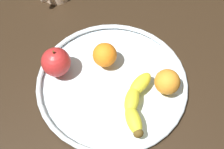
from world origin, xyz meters
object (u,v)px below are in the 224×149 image
at_px(fruit_bowl, 112,83).
at_px(orange_center, 105,55).
at_px(banana, 135,102).
at_px(apple, 56,62).
at_px(orange_front_left, 167,82).

relative_size(fruit_bowl, orange_center, 6.17).
bearing_deg(fruit_bowl, banana, 64.32).
height_order(apple, orange_front_left, apple).
relative_size(orange_front_left, orange_center, 1.01).
distance_m(orange_front_left, orange_center, 0.17).
relative_size(fruit_bowl, orange_front_left, 6.12).
distance_m(apple, orange_center, 0.12).
height_order(banana, orange_center, orange_center).
xyz_separation_m(orange_front_left, orange_center, (-0.01, -0.17, -0.00)).
relative_size(fruit_bowl, banana, 2.17).
xyz_separation_m(fruit_bowl, banana, (0.04, 0.08, 0.03)).
height_order(fruit_bowl, orange_center, orange_center).
distance_m(fruit_bowl, orange_center, 0.07).
distance_m(fruit_bowl, banana, 0.09).
bearing_deg(orange_front_left, apple, -75.62).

